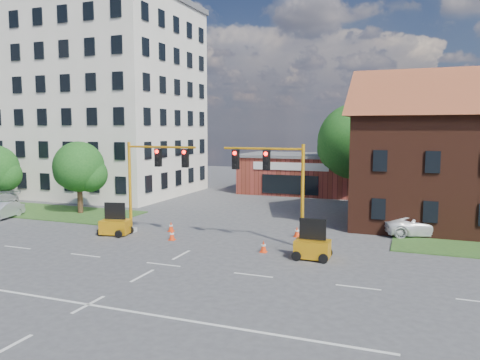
{
  "coord_description": "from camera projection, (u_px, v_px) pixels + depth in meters",
  "views": [
    {
      "loc": [
        12.24,
        -20.92,
        7.11
      ],
      "look_at": [
        0.52,
        10.0,
        3.46
      ],
      "focal_mm": 35.0,
      "sensor_mm": 36.0,
      "label": 1
    }
  ],
  "objects": [
    {
      "name": "ground",
      "position": [
        163.0,
        265.0,
        24.54
      ],
      "size": [
        120.0,
        120.0,
        0.0
      ],
      "primitive_type": "plane",
      "color": "#3F3F41",
      "rests_on": "ground"
    },
    {
      "name": "grass_verge_nw",
      "position": [
        21.0,
        210.0,
        40.88
      ],
      "size": [
        22.0,
        6.0,
        0.08
      ],
      "primitive_type": "cube",
      "color": "#25481B",
      "rests_on": "ground"
    },
    {
      "name": "lane_markings",
      "position": [
        131.0,
        282.0,
        21.75
      ],
      "size": [
        60.0,
        36.0,
        0.01
      ],
      "primitive_type": null,
      "color": "silver",
      "rests_on": "ground"
    },
    {
      "name": "office_block",
      "position": [
        103.0,
        99.0,
        50.81
      ],
      "size": [
        18.4,
        15.4,
        20.6
      ],
      "color": "beige",
      "rests_on": "ground"
    },
    {
      "name": "brick_shop",
      "position": [
        299.0,
        173.0,
        52.17
      ],
      "size": [
        12.4,
        8.4,
        4.3
      ],
      "color": "maroon",
      "rests_on": "ground"
    },
    {
      "name": "tree_large",
      "position": [
        360.0,
        144.0,
        46.66
      ],
      "size": [
        8.06,
        7.68,
        9.63
      ],
      "color": "#321C12",
      "rests_on": "ground"
    },
    {
      "name": "tree_nw_front",
      "position": [
        82.0,
        169.0,
        38.81
      ],
      "size": [
        4.4,
        4.19,
        6.05
      ],
      "color": "#321C12",
      "rests_on": "ground"
    },
    {
      "name": "signal_mast_west",
      "position": [
        151.0,
        176.0,
        31.22
      ],
      "size": [
        5.3,
        0.6,
        6.2
      ],
      "color": "gray",
      "rests_on": "ground"
    },
    {
      "name": "signal_mast_east",
      "position": [
        276.0,
        182.0,
        28.15
      ],
      "size": [
        5.3,
        0.6,
        6.2
      ],
      "color": "gray",
      "rests_on": "ground"
    },
    {
      "name": "trailer_west",
      "position": [
        115.0,
        225.0,
        31.31
      ],
      "size": [
        2.05,
        1.57,
        2.09
      ],
      "rotation": [
        0.0,
        0.0,
        0.2
      ],
      "color": "#FDA915",
      "rests_on": "ground"
    },
    {
      "name": "trailer_east",
      "position": [
        312.0,
        247.0,
        25.52
      ],
      "size": [
        1.89,
        1.28,
        2.13
      ],
      "rotation": [
        0.0,
        0.0,
        0.01
      ],
      "color": "#FDA915",
      "rests_on": "ground"
    },
    {
      "name": "cone_a",
      "position": [
        172.0,
        235.0,
        29.87
      ],
      "size": [
        0.4,
        0.4,
        0.7
      ],
      "color": "red",
      "rests_on": "ground"
    },
    {
      "name": "cone_b",
      "position": [
        171.0,
        227.0,
        32.38
      ],
      "size": [
        0.4,
        0.4,
        0.7
      ],
      "color": "red",
      "rests_on": "ground"
    },
    {
      "name": "cone_c",
      "position": [
        263.0,
        247.0,
        26.93
      ],
      "size": [
        0.4,
        0.4,
        0.7
      ],
      "color": "red",
      "rests_on": "ground"
    },
    {
      "name": "cone_d",
      "position": [
        297.0,
        232.0,
        30.76
      ],
      "size": [
        0.4,
        0.4,
        0.7
      ],
      "color": "red",
      "rests_on": "ground"
    },
    {
      "name": "pickup_white",
      "position": [
        424.0,
        225.0,
        31.11
      ],
      "size": [
        5.82,
        4.02,
        1.48
      ],
      "primitive_type": "imported",
      "rotation": [
        0.0,
        0.0,
        1.9
      ],
      "color": "white",
      "rests_on": "ground"
    },
    {
      "name": "sedan_silver_front",
      "position": [
        1.0,
        211.0,
        36.72
      ],
      "size": [
        2.01,
        4.2,
        1.33
      ],
      "primitive_type": "imported",
      "rotation": [
        0.0,
        0.0,
        0.16
      ],
      "color": "#B3B6BC",
      "rests_on": "ground"
    }
  ]
}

